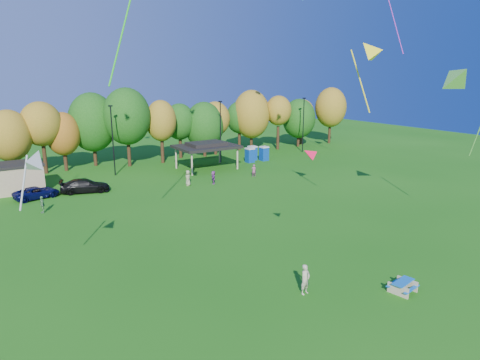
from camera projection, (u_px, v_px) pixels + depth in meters
ground at (304, 330)px, 22.31m from camera, size 160.00×160.00×0.00m
tree_line at (78, 127)px, 57.62m from camera, size 93.57×10.55×11.15m
lamp_posts at (113, 138)px, 54.92m from camera, size 64.50×0.25×9.09m
utility_building at (13, 178)px, 47.83m from camera, size 6.30×4.30×3.25m
pavilion at (206, 146)px, 59.11m from camera, size 8.20×6.20×3.77m
porta_potties at (255, 154)px, 65.01m from camera, size 3.75×2.39×2.18m
picnic_table at (403, 286)px, 26.06m from camera, size 1.87×1.64×0.71m
kite_flyer at (305, 279)px, 25.73m from camera, size 0.76×0.58×1.89m
car_c at (37, 193)px, 45.59m from camera, size 4.94×3.07×1.27m
car_d at (85, 186)px, 47.86m from camera, size 5.66×3.50×1.53m
far_person_0 at (213, 177)px, 51.55m from camera, size 1.04×1.55×1.60m
far_person_2 at (188, 178)px, 50.71m from camera, size 0.81×1.03×1.86m
far_person_3 at (254, 171)px, 55.08m from camera, size 0.70×0.58×1.63m
far_person_5 at (42, 205)px, 40.80m from camera, size 0.50×1.01×1.66m
kite_3 at (35, 159)px, 22.37m from camera, size 2.01×2.01×3.54m
kite_7 at (459, 76)px, 33.88m from camera, size 3.34×4.84×7.96m
kite_10 at (369, 50)px, 30.76m from camera, size 2.43×3.31×5.60m
kite_11 at (309, 154)px, 25.60m from camera, size 1.26×1.15×1.04m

